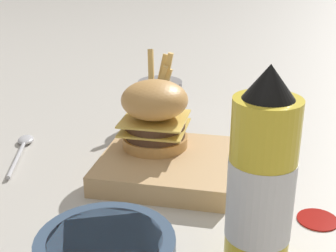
{
  "coord_description": "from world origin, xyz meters",
  "views": [
    {
      "loc": [
        0.67,
        0.17,
        0.36
      ],
      "look_at": [
        -0.0,
        0.03,
        0.08
      ],
      "focal_mm": 50.0,
      "sensor_mm": 36.0,
      "label": 1
    }
  ],
  "objects": [
    {
      "name": "burger",
      "position": [
        -0.03,
        0.0,
        0.09
      ],
      "size": [
        0.11,
        0.11,
        0.11
      ],
      "color": "tan",
      "rests_on": "serving_board"
    },
    {
      "name": "ketchup_bottle",
      "position": [
        0.22,
        0.18,
        0.11
      ],
      "size": [
        0.07,
        0.07,
        0.25
      ],
      "color": "yellow",
      "rests_on": "ground_plane"
    },
    {
      "name": "ketchup_puddle",
      "position": [
        0.09,
        0.26,
        0.0
      ],
      "size": [
        0.06,
        0.06,
        0.0
      ],
      "color": "#9E140F",
      "rests_on": "ground_plane"
    },
    {
      "name": "serving_board",
      "position": [
        -0.0,
        0.03,
        0.02
      ],
      "size": [
        0.2,
        0.21,
        0.03
      ],
      "color": "tan",
      "rests_on": "ground_plane"
    },
    {
      "name": "ground_plane",
      "position": [
        0.0,
        0.0,
        0.0
      ],
      "size": [
        6.0,
        6.0,
        0.0
      ],
      "primitive_type": "plane",
      "color": "#B7B2A8"
    },
    {
      "name": "fries_basket",
      "position": [
        -0.22,
        -0.03,
        0.05
      ],
      "size": [
        0.09,
        0.09,
        0.15
      ],
      "color": "slate",
      "rests_on": "ground_plane"
    },
    {
      "name": "spoon",
      "position": [
        -0.04,
        -0.25,
        0.01
      ],
      "size": [
        0.17,
        0.07,
        0.01
      ],
      "rotation": [
        0.0,
        0.0,
        3.45
      ],
      "color": "#B2B2B7",
      "rests_on": "ground_plane"
    }
  ]
}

